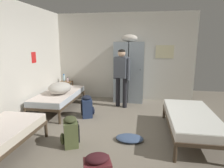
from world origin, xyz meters
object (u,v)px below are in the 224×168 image
person_traveler (121,73)px  backpack_navy (87,107)px  bed_right (191,119)px  shelf_unit (66,88)px  backpack_olive (70,132)px  water_bottle (64,78)px  bedding_heap (60,88)px  clothes_pile_denim (130,138)px  lotion_bottle (68,80)px  bed_left_rear (59,96)px  locker_bank (129,71)px

person_traveler → backpack_navy: (-0.74, -0.92, -0.74)m
person_traveler → bed_right: bearing=-46.2°
person_traveler → backpack_navy: bearing=-129.0°
shelf_unit → backpack_olive: (1.27, -2.94, -0.09)m
bed_right → water_bottle: bearing=147.6°
backpack_olive → bed_right: bearing=17.6°
bed_right → backpack_olive: size_ratio=3.45×
bedding_heap → clothes_pile_denim: bearing=-34.3°
person_traveler → water_bottle: person_traveler is taller
backpack_navy → shelf_unit: bearing=127.5°
shelf_unit → backpack_olive: 3.21m
water_bottle → person_traveler: bearing=-17.6°
bed_right → lotion_bottle: bearing=147.1°
bed_left_rear → backpack_navy: (0.92, -0.38, -0.12)m
bed_right → backpack_olive: backpack_olive is taller
shelf_unit → clothes_pile_denim: shelf_unit is taller
shelf_unit → lotion_bottle: 0.30m
shelf_unit → backpack_olive: bearing=-66.7°
clothes_pile_denim → bed_right: bearing=16.5°
locker_bank → person_traveler: locker_bank is taller
backpack_navy → clothes_pile_denim: bearing=-43.0°
bedding_heap → backpack_navy: 0.96m
person_traveler → backpack_navy: size_ratio=3.00×
lotion_bottle → bedding_heap: bearing=-77.4°
backpack_olive → bedding_heap: bearing=118.6°
backpack_olive → clothes_pile_denim: size_ratio=1.05×
clothes_pile_denim → locker_bank: bearing=95.2°
bed_left_rear → clothes_pile_denim: (2.06, -1.44, -0.34)m
bed_right → bedding_heap: (-3.14, 1.00, 0.26)m
clothes_pile_denim → backpack_olive: bearing=-161.1°
bedding_heap → locker_bank: bearing=35.6°
person_traveler → lotion_bottle: 1.96m
bedding_heap → water_bottle: water_bottle is taller
bed_left_rear → lotion_bottle: lotion_bottle is taller
bedding_heap → water_bottle: bearing=108.4°
backpack_navy → clothes_pile_denim: backpack_navy is taller
bed_right → water_bottle: 4.23m
backpack_navy → clothes_pile_denim: size_ratio=1.05×
bedding_heap → clothes_pile_denim: bedding_heap is taller
water_bottle → backpack_navy: bearing=-51.1°
shelf_unit → backpack_olive: size_ratio=1.04×
shelf_unit → person_traveler: 2.11m
bed_left_rear → bed_right: (3.23, -1.09, 0.00)m
bed_right → person_traveler: size_ratio=1.15×
backpack_navy → bedding_heap: bearing=161.0°
bed_right → bedding_heap: size_ratio=2.69×
person_traveler → backpack_olive: (-0.65, -2.33, -0.74)m
bed_right → shelf_unit: bearing=147.2°
water_bottle → backpack_olive: (1.35, -2.96, -0.42)m
water_bottle → clothes_pile_denim: size_ratio=0.46×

